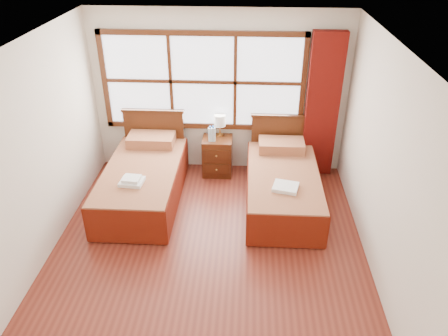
{
  "coord_description": "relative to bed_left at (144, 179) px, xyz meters",
  "views": [
    {
      "loc": [
        0.46,
        -4.26,
        3.72
      ],
      "look_at": [
        0.17,
        0.7,
        0.84
      ],
      "focal_mm": 35.0,
      "sensor_mm": 36.0,
      "label": 1
    }
  ],
  "objects": [
    {
      "name": "lamp",
      "position": [
        1.08,
        0.92,
        0.57
      ],
      "size": [
        0.18,
        0.18,
        0.36
      ],
      "color": "#CA8C40",
      "rests_on": "nightstand"
    },
    {
      "name": "floor",
      "position": [
        1.06,
        -1.2,
        -0.32
      ],
      "size": [
        4.5,
        4.5,
        0.0
      ],
      "primitive_type": "plane",
      "color": "maroon",
      "rests_on": "ground"
    },
    {
      "name": "curtain",
      "position": [
        2.66,
        0.91,
        0.85
      ],
      "size": [
        0.5,
        0.16,
        2.3
      ],
      "primitive_type": "cube",
      "color": "#610E09",
      "rests_on": "wall_back"
    },
    {
      "name": "bed_left",
      "position": [
        0.0,
        0.0,
        0.0
      ],
      "size": [
        1.07,
        2.09,
        1.05
      ],
      "color": "#411F0D",
      "rests_on": "floor"
    },
    {
      "name": "towels_right",
      "position": [
        2.06,
        -0.47,
        0.24
      ],
      "size": [
        0.39,
        0.35,
        0.05
      ],
      "rotation": [
        0.0,
        0.0,
        -0.23
      ],
      "color": "white",
      "rests_on": "bed_right"
    },
    {
      "name": "wall_left",
      "position": [
        -0.94,
        -1.2,
        0.98
      ],
      "size": [
        0.0,
        4.5,
        4.5
      ],
      "primitive_type": "plane",
      "rotation": [
        1.57,
        0.0,
        1.57
      ],
      "color": "silver",
      "rests_on": "floor"
    },
    {
      "name": "window",
      "position": [
        0.81,
        1.02,
        1.18
      ],
      "size": [
        3.16,
        0.06,
        1.56
      ],
      "color": "white",
      "rests_on": "wall_back"
    },
    {
      "name": "bottle_far",
      "position": [
        0.99,
        0.71,
        0.43
      ],
      "size": [
        0.07,
        0.07,
        0.26
      ],
      "color": "silver",
      "rests_on": "nightstand"
    },
    {
      "name": "wall_back",
      "position": [
        1.06,
        1.05,
        0.98
      ],
      "size": [
        4.0,
        0.0,
        4.0
      ],
      "primitive_type": "plane",
      "rotation": [
        1.57,
        0.0,
        0.0
      ],
      "color": "silver",
      "rests_on": "floor"
    },
    {
      "name": "wall_right",
      "position": [
        3.06,
        -1.2,
        0.98
      ],
      "size": [
        0.0,
        4.5,
        4.5
      ],
      "primitive_type": "plane",
      "rotation": [
        1.57,
        0.0,
        -1.57
      ],
      "color": "silver",
      "rests_on": "floor"
    },
    {
      "name": "ceiling",
      "position": [
        1.06,
        -1.2,
        2.28
      ],
      "size": [
        4.5,
        4.5,
        0.0
      ],
      "primitive_type": "plane",
      "rotation": [
        3.14,
        0.0,
        0.0
      ],
      "color": "white",
      "rests_on": "wall_back"
    },
    {
      "name": "nightstand",
      "position": [
        1.04,
        0.8,
        -0.0
      ],
      "size": [
        0.47,
        0.47,
        0.63
      ],
      "color": "#4A2310",
      "rests_on": "floor"
    },
    {
      "name": "bottle_near",
      "position": [
        0.94,
        0.71,
        0.43
      ],
      "size": [
        0.07,
        0.07,
        0.26
      ],
      "color": "silver",
      "rests_on": "nightstand"
    },
    {
      "name": "towels_left",
      "position": [
        -0.03,
        -0.49,
        0.28
      ],
      "size": [
        0.33,
        0.29,
        0.09
      ],
      "rotation": [
        0.0,
        0.0,
        -0.08
      ],
      "color": "white",
      "rests_on": "bed_left"
    },
    {
      "name": "bed_right",
      "position": [
        2.06,
        0.0,
        -0.01
      ],
      "size": [
        1.04,
        2.06,
        1.01
      ],
      "color": "#411F0D",
      "rests_on": "floor"
    }
  ]
}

